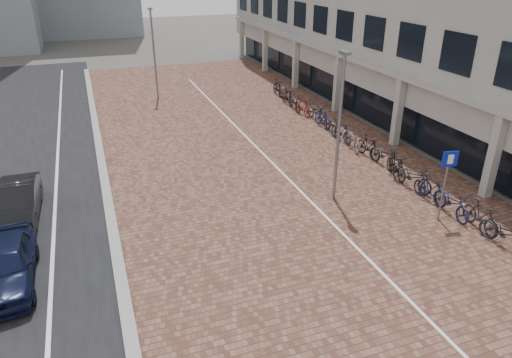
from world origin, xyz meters
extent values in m
plane|color=#474442|center=(0.00, 0.00, 0.00)|extent=(140.00, 140.00, 0.00)
cube|color=brown|center=(2.00, 12.00, 0.01)|extent=(14.50, 42.00, 0.04)
cube|color=black|center=(-9.00, 12.00, 0.01)|extent=(8.00, 50.00, 0.03)
cube|color=gray|center=(-5.10, 12.00, 0.07)|extent=(0.35, 42.00, 0.14)
cube|color=white|center=(-7.00, 12.00, 0.02)|extent=(0.12, 44.00, 0.00)
cube|color=white|center=(2.20, 12.00, 0.04)|extent=(0.10, 30.00, 0.00)
cube|color=black|center=(9.60, 16.00, 1.70)|extent=(0.15, 38.00, 3.20)
cube|color=#AAAAA5|center=(9.40, 16.00, 3.45)|extent=(1.60, 38.00, 0.30)
cube|color=#AAAAA5|center=(8.80, 4.00, 1.70)|extent=(0.35, 0.35, 3.40)
cube|color=#AAAAA5|center=(8.80, 10.00, 1.70)|extent=(0.35, 0.35, 3.40)
cube|color=#AAAAA5|center=(8.80, 16.00, 1.70)|extent=(0.35, 0.35, 3.40)
cube|color=#AAAAA5|center=(8.80, 22.00, 1.70)|extent=(0.35, 0.35, 3.40)
cube|color=#AAAAA5|center=(8.80, 28.00, 1.70)|extent=(0.35, 0.35, 3.40)
cube|color=#AAAAA5|center=(8.80, 34.00, 1.70)|extent=(0.35, 0.35, 3.40)
imported|color=black|center=(-8.12, 4.43, 0.65)|extent=(1.61, 3.87, 1.31)
imported|color=black|center=(-8.15, 8.43, 0.64)|extent=(1.43, 3.92, 1.28)
cylinder|color=slate|center=(5.86, 3.13, 1.22)|extent=(0.07, 0.07, 2.44)
cube|color=#0C1DA4|center=(5.86, 3.10, 2.38)|extent=(0.55, 0.14, 0.55)
cylinder|color=gray|center=(3.16, 5.87, 2.78)|extent=(0.12, 0.12, 5.57)
cylinder|color=gray|center=(-0.92, 22.39, 2.83)|extent=(0.12, 0.12, 5.67)
imported|color=black|center=(6.70, 1.00, 0.52)|extent=(0.94, 2.05, 1.04)
imported|color=#222228|center=(6.76, 2.15, 0.53)|extent=(0.63, 1.78, 1.05)
imported|color=#16183C|center=(6.53, 3.30, 0.52)|extent=(0.89, 2.03, 1.04)
imported|color=#121B33|center=(6.50, 4.45, 0.53)|extent=(0.62, 1.78, 1.05)
imported|color=black|center=(6.55, 5.60, 0.52)|extent=(1.09, 2.07, 1.04)
imported|color=black|center=(6.59, 6.75, 0.53)|extent=(0.77, 1.80, 1.05)
imported|color=black|center=(6.80, 7.90, 0.52)|extent=(0.95, 2.05, 1.04)
imported|color=black|center=(6.70, 9.05, 0.53)|extent=(0.62, 1.78, 1.05)
imported|color=#53504C|center=(6.53, 10.20, 0.52)|extent=(1.06, 2.07, 1.04)
imported|color=black|center=(6.55, 11.35, 0.53)|extent=(0.66, 1.79, 1.05)
imported|color=black|center=(6.71, 12.50, 0.52)|extent=(0.88, 2.03, 1.04)
imported|color=#171D3F|center=(6.67, 13.65, 0.53)|extent=(0.53, 1.76, 1.05)
imported|color=black|center=(6.91, 14.80, 0.52)|extent=(0.80, 2.01, 1.04)
imported|color=#4C1415|center=(6.55, 15.95, 0.53)|extent=(0.71, 1.79, 1.05)
imported|color=black|center=(6.57, 17.10, 0.52)|extent=(0.88, 2.03, 1.04)
imported|color=black|center=(6.59, 18.25, 0.53)|extent=(0.50, 1.75, 1.05)
imported|color=#4E4B47|center=(6.91, 19.40, 0.52)|extent=(0.73, 1.99, 1.04)
imported|color=black|center=(6.85, 20.55, 0.53)|extent=(0.59, 1.77, 1.05)
camera|label=1|loc=(-5.18, -8.21, 8.47)|focal=32.81mm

